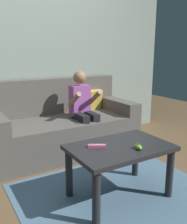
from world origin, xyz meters
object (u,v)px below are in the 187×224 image
Objects in this scene: couch at (62,127)px; coffee_table at (120,155)px; person_seated_on_couch at (83,107)px; game_remote_pink_near_edge at (97,146)px; nunchuk_lime at (138,147)px.

coffee_table is (-0.02, -1.20, 0.07)m from couch.
person_seated_on_couch is 7.01× the size of game_remote_pink_near_edge.
game_remote_pink_near_edge is at bearing 161.15° from coffee_table.
nunchuk_lime reaches higher than game_remote_pink_near_edge.
person_seated_on_couch is 1.19× the size of coffee_table.
person_seated_on_couch is at bearing -42.93° from couch.
nunchuk_lime is (0.06, -1.33, 0.17)m from couch.
nunchuk_lime is (0.26, -0.20, 0.01)m from game_remote_pink_near_edge.
person_seated_on_couch is 1.03m from game_remote_pink_near_edge.
person_seated_on_couch reaches higher than couch.
person_seated_on_couch reaches higher than coffee_table.
couch is 12.51× the size of game_remote_pink_near_edge.
person_seated_on_couch is at bearing 67.27° from game_remote_pink_near_edge.
person_seated_on_couch reaches higher than game_remote_pink_near_edge.
coffee_table is at bearing -18.85° from game_remote_pink_near_edge.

